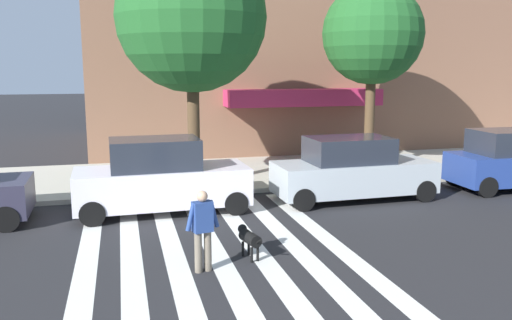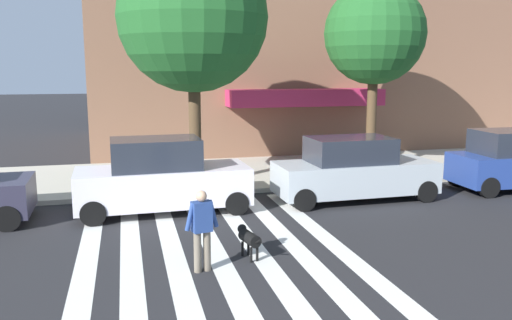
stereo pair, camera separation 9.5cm
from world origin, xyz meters
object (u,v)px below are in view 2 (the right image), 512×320
at_px(dog_on_leash, 249,238).
at_px(parked_car_third_in_line, 354,170).
at_px(street_tree_nearest, 193,18).
at_px(pedestrian_dog_walker, 202,226).
at_px(street_tree_middle, 375,34).
at_px(parked_car_behind_first, 162,178).

bearing_deg(dog_on_leash, parked_car_third_in_line, 43.96).
height_order(street_tree_nearest, pedestrian_dog_walker, street_tree_nearest).
bearing_deg(street_tree_middle, parked_car_behind_first, -155.55).
bearing_deg(street_tree_nearest, pedestrian_dog_walker, -96.64).
relative_size(street_tree_nearest, dog_on_leash, 7.81).
bearing_deg(parked_car_third_in_line, street_tree_middle, 57.36).
distance_m(parked_car_behind_first, street_tree_middle, 9.87).
bearing_deg(parked_car_third_in_line, street_tree_nearest, 152.02).
distance_m(parked_car_third_in_line, street_tree_nearest, 6.87).
height_order(parked_car_behind_first, street_tree_middle, street_tree_middle).
xyz_separation_m(street_tree_nearest, street_tree_middle, (6.85, 1.31, -0.33)).
xyz_separation_m(parked_car_behind_first, pedestrian_dog_walker, (0.46, -4.59, -0.05)).
relative_size(street_tree_nearest, pedestrian_dog_walker, 4.73).
xyz_separation_m(parked_car_behind_first, street_tree_middle, (8.12, 3.69, 4.22)).
height_order(street_tree_nearest, dog_on_leash, street_tree_nearest).
xyz_separation_m(street_tree_nearest, dog_on_leash, (0.24, -6.48, -5.09)).
bearing_deg(pedestrian_dog_walker, dog_on_leash, 25.37).
bearing_deg(pedestrian_dog_walker, street_tree_nearest, 83.36).
relative_size(parked_car_behind_first, street_tree_middle, 0.69).
relative_size(parked_car_third_in_line, pedestrian_dog_walker, 2.99).
height_order(parked_car_behind_first, pedestrian_dog_walker, parked_car_behind_first).
relative_size(parked_car_third_in_line, dog_on_leash, 4.94).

